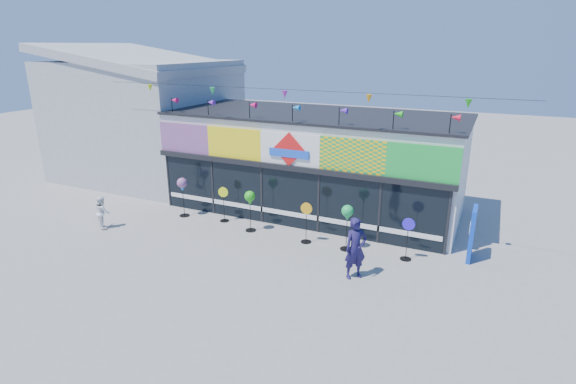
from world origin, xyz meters
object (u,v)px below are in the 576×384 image
Objects in this scene: spinner_1 at (224,203)px; child at (103,212)px; blue_sign at (472,234)px; spinner_0 at (182,186)px; spinner_3 at (306,222)px; adult_man at (356,248)px; spinner_2 at (250,199)px; spinner_5 at (407,238)px; spinner_4 at (347,214)px.

spinner_1 is 4.64m from child.
blue_sign is 11.06m from spinner_0.
spinner_3 reaches higher than child.
adult_man is at bearing -20.00° from spinner_1.
spinner_2 is (1.45, -0.41, 0.52)m from spinner_1.
spinner_1 is 0.90× the size of spinner_2.
blue_sign reaches higher than spinner_5.
spinner_0 reaches higher than child.
spinner_4 is at bearing -177.04° from spinner_5.
spinner_5 is at bearing 2.96° from spinner_4.
spinner_1 is 3.81m from spinner_3.
spinner_2 reaches higher than spinner_5.
spinner_1 is 0.74× the size of adult_man.
child is at bearing -166.41° from blue_sign.
spinner_4 is (7.09, -0.25, -0.01)m from spinner_0.
spinner_1 is (1.82, 0.21, -0.56)m from spinner_0.
spinner_4 is at bearing -135.09° from child.
spinner_2 is at bearing 179.29° from spinner_4.
blue_sign reaches higher than spinner_1.
adult_man reaches higher than spinner_0.
adult_man reaches higher than spinner_2.
spinner_0 is at bearing -175.75° from blue_sign.
blue_sign is at bearing 3.58° from spinner_1.
spinner_1 is 1.11× the size of child.
spinner_2 is at bearing 114.77° from adult_man.
spinner_4 reaches higher than child.
spinner_5 reaches higher than spinner_1.
spinner_0 is 1.03× the size of spinner_2.
spinner_2 is at bearing -3.47° from spinner_0.
child is (-2.05, -2.33, -0.67)m from spinner_0.
spinner_0 is 1.28× the size of child.
spinner_4 is 0.85× the size of adult_man.
blue_sign is 1.13× the size of spinner_2.
blue_sign is 1.19× the size of spinner_3.
spinner_4 is 1.12× the size of spinner_5.
adult_man is at bearing -36.68° from spinner_3.
spinner_5 is at bearing 2.20° from spinner_3.
spinner_3 is at bearing -132.90° from child.
spinner_2 is 1.06× the size of spinner_3.
adult_man reaches higher than spinner_1.
spinner_1 is at bearing 177.25° from spinner_5.
spinner_5 is (3.53, 0.14, -0.02)m from spinner_3.
adult_man is 1.50× the size of child.
adult_man is (-3.09, -2.80, 0.06)m from blue_sign.
spinner_0 reaches higher than spinner_5.
adult_man is at bearing -21.27° from spinner_2.
spinner_5 is 11.40m from child.
spinner_1 is 0.87× the size of spinner_4.
blue_sign is at bearing -1.80° from adult_man.
spinner_5 is (7.30, -0.35, 0.02)m from spinner_1.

